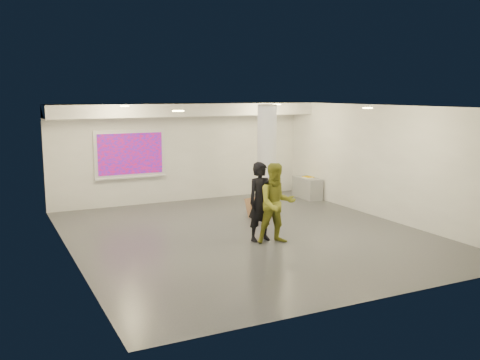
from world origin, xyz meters
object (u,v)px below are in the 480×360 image
column (267,160)px  credenza (307,188)px  projection_screen (130,154)px  woman (261,202)px  man (276,203)px

column → credenza: column is taller
column → projection_screen: 4.08m
credenza → woman: (-3.67, -3.71, 0.57)m
credenza → man: bearing=-128.6°
credenza → woman: size_ratio=0.63×
projection_screen → woman: 5.32m
column → woman: column is taller
column → man: 3.02m
credenza → man: (-3.45, -4.04, 0.57)m
column → woman: (-1.45, -2.36, -0.61)m
man → credenza: bearing=60.7°
column → projection_screen: column is taller
column → projection_screen: bearing=139.4°
projection_screen → woman: size_ratio=1.17×
woman → man: man is taller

